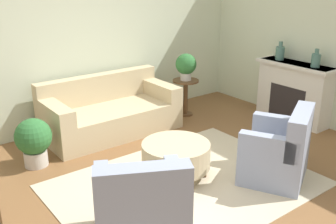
# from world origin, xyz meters

# --- Properties ---
(ground_plane) EXTENTS (16.00, 16.00, 0.00)m
(ground_plane) POSITION_xyz_m (0.00, 0.00, 0.00)
(ground_plane) COLOR brown
(wall_back) EXTENTS (9.15, 0.12, 2.80)m
(wall_back) POSITION_xyz_m (0.00, 2.64, 1.40)
(wall_back) COLOR beige
(wall_back) RESTS_ON ground_plane
(rug) EXTENTS (3.03, 2.23, 0.01)m
(rug) POSITION_xyz_m (0.00, 0.00, 0.01)
(rug) COLOR beige
(rug) RESTS_ON ground_plane
(couch) EXTENTS (2.09, 0.99, 0.87)m
(couch) POSITION_xyz_m (0.12, 2.03, 0.31)
(couch) COLOR #C6B289
(couch) RESTS_ON ground_plane
(armchair_left) EXTENTS (1.07, 1.03, 0.91)m
(armchair_left) POSITION_xyz_m (-1.01, -0.56, 0.36)
(armchair_left) COLOR #8E99B2
(armchair_left) RESTS_ON rug
(armchair_right) EXTENTS (1.07, 1.03, 0.91)m
(armchair_right) POSITION_xyz_m (1.01, -0.56, 0.36)
(armchair_right) COLOR #8E99B2
(armchair_right) RESTS_ON rug
(ottoman_table) EXTENTS (0.85, 0.85, 0.43)m
(ottoman_table) POSITION_xyz_m (0.05, 0.26, 0.29)
(ottoman_table) COLOR #C6B289
(ottoman_table) RESTS_ON rug
(side_table) EXTENTS (0.46, 0.46, 0.64)m
(side_table) POSITION_xyz_m (1.57, 1.90, 0.43)
(side_table) COLOR brown
(side_table) RESTS_ON ground_plane
(fireplace) EXTENTS (0.44, 1.35, 1.01)m
(fireplace) POSITION_xyz_m (2.84, 0.57, 0.53)
(fireplace) COLOR silver
(fireplace) RESTS_ON ground_plane
(vase_mantel_near) EXTENTS (0.15, 0.15, 0.31)m
(vase_mantel_near) POSITION_xyz_m (2.83, 0.92, 1.13)
(vase_mantel_near) COLOR #477066
(vase_mantel_near) RESTS_ON fireplace
(vase_mantel_far) EXTENTS (0.14, 0.14, 0.29)m
(vase_mantel_far) POSITION_xyz_m (2.83, 0.23, 1.12)
(vase_mantel_far) COLOR #477066
(vase_mantel_far) RESTS_ON fireplace
(potted_plant_on_side_table) EXTENTS (0.36, 0.36, 0.46)m
(potted_plant_on_side_table) POSITION_xyz_m (1.57, 1.90, 0.91)
(potted_plant_on_side_table) COLOR beige
(potted_plant_on_side_table) RESTS_ON side_table
(potted_plant_floor) EXTENTS (0.48, 0.48, 0.66)m
(potted_plant_floor) POSITION_xyz_m (-1.25, 1.60, 0.37)
(potted_plant_floor) COLOR beige
(potted_plant_floor) RESTS_ON ground_plane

